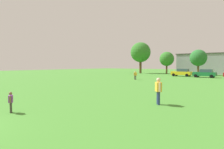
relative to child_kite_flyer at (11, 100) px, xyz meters
name	(u,v)px	position (x,y,z in m)	size (l,w,h in m)	color
ground_plane	(184,81)	(0.70, 26.18, -0.67)	(160.00, 160.00, 0.00)	#42842D
child_kite_flyer	(11,100)	(0.00, 0.00, 0.00)	(0.47, 0.37, 1.12)	#3F3833
adult_bystander	(158,89)	(5.33, 6.90, 0.37)	(0.60, 0.68, 1.74)	navy
bystander_near_trees	(135,75)	(-7.14, 24.72, 0.22)	(0.44, 0.66, 1.49)	#3F3833
parked_car_yellow_0	(182,72)	(-4.07, 39.55, 0.19)	(4.30, 2.02, 1.68)	yellow
parked_car_green_1	(205,73)	(1.01, 38.25, 0.19)	(4.30, 2.02, 1.68)	#196B38
tree_far_left	(141,52)	(-19.43, 48.13, 5.63)	(5.99, 5.99, 9.33)	brown
tree_center	(167,59)	(-11.26, 48.38, 3.50)	(3.96, 3.96, 6.18)	brown
tree_far_right	(198,58)	(-2.49, 46.65, 3.58)	(4.03, 4.03, 6.29)	brown
house_left	(202,64)	(-4.01, 56.52, 2.23)	(12.93, 7.40, 5.77)	#9999A3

